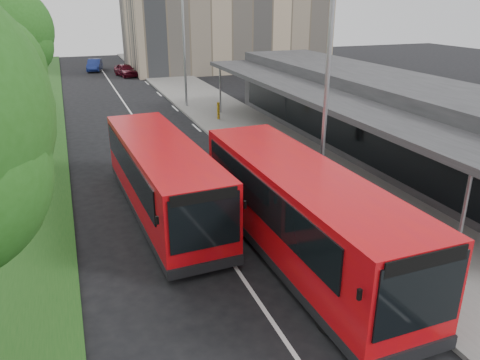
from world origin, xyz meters
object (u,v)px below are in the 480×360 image
object	(u,v)px
bus_second	(162,178)
car_far	(95,65)
lamp_post_far	(183,42)
lamp_post_near	(324,90)
litter_bin	(271,141)
bus_main	(300,213)
car_near	(126,70)
tree_far	(9,36)
bollard	(218,111)

from	to	relation	value
bus_second	car_far	world-z (taller)	bus_second
lamp_post_far	car_far	distance (m)	23.24
lamp_post_near	litter_bin	xyz separation A→B (m)	(1.58, 7.76, -4.13)
lamp_post_near	car_far	size ratio (longest dim) A/B	2.05
bus_main	lamp_post_near	bearing A→B (deg)	49.59
car_near	tree_far	bearing A→B (deg)	-129.36
lamp_post_near	litter_bin	bearing A→B (deg)	78.47
bus_second	bollard	distance (m)	14.41
bus_second	bus_main	bearing A→B (deg)	-57.83
litter_bin	car_far	bearing A→B (deg)	100.59
tree_far	bus_second	world-z (taller)	tree_far
lamp_post_near	lamp_post_far	distance (m)	20.00
lamp_post_far	bollard	size ratio (longest dim) A/B	7.16
lamp_post_far	litter_bin	world-z (taller)	lamp_post_far
tree_far	litter_bin	size ratio (longest dim) A/B	9.77
tree_far	bollard	world-z (taller)	tree_far
litter_bin	bollard	distance (m)	7.40
tree_far	car_near	size ratio (longest dim) A/B	2.25
bollard	bus_second	bearing A→B (deg)	-116.24
bus_main	bollard	xyz separation A→B (m)	(3.07, 17.62, -0.81)
bus_main	litter_bin	size ratio (longest dim) A/B	12.00
tree_far	bus_main	world-z (taller)	tree_far
tree_far	litter_bin	world-z (taller)	tree_far
bus_main	bus_second	size ratio (longest dim) A/B	1.06
lamp_post_far	litter_bin	bearing A→B (deg)	-82.62
car_near	bus_main	bearing A→B (deg)	-102.71
car_far	car_near	bearing A→B (deg)	-51.51
bus_second	litter_bin	distance (m)	8.89
tree_far	bus_second	bearing A→B (deg)	-70.98
car_far	bollard	bearing A→B (deg)	-66.92
lamp_post_near	tree_far	bearing A→B (deg)	120.29
lamp_post_near	bus_second	distance (m)	6.65
tree_far	car_far	size ratio (longest dim) A/B	2.19
bus_main	car_near	distance (m)	39.58
car_far	tree_far	bearing A→B (deg)	-94.19
tree_far	bollard	size ratio (longest dim) A/B	7.66
bus_second	lamp_post_far	bearing A→B (deg)	70.54
lamp_post_far	bollard	world-z (taller)	lamp_post_far
tree_far	lamp_post_near	size ratio (longest dim) A/B	1.07
bus_second	car_near	size ratio (longest dim) A/B	2.62
lamp_post_far	bus_second	bearing A→B (deg)	-106.71
car_far	lamp_post_near	bearing A→B (deg)	-72.60
bus_main	car_far	bearing A→B (deg)	92.66
litter_bin	car_near	bearing A→B (deg)	97.20
tree_far	bus_second	distance (m)	18.25
lamp_post_near	bollard	distance (m)	15.70
bollard	car_far	size ratio (longest dim) A/B	0.29
lamp_post_near	bus_main	bearing A→B (deg)	-129.44
bus_main	litter_bin	distance (m)	10.90
bus_second	litter_bin	xyz separation A→B (m)	(6.92, 5.53, -0.84)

